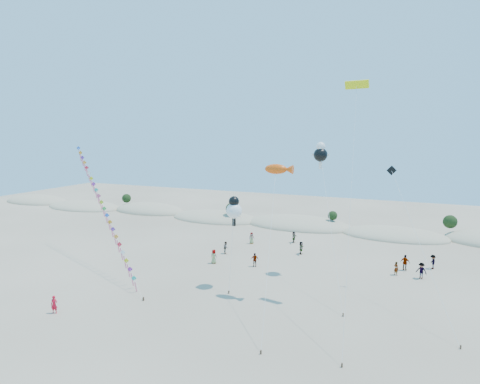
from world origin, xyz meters
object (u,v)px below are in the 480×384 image
object	(u,v)px
parafoil_kite	(357,89)
flyer_foreground	(54,305)
fish_kite	(279,170)
kite_train	(102,204)

from	to	relation	value
parafoil_kite	flyer_foreground	distance (m)	33.91
fish_kite	flyer_foreground	distance (m)	24.13
fish_kite	parafoil_kite	size ratio (longest dim) A/B	0.63
parafoil_kite	fish_kite	bearing A→B (deg)	-162.27
parafoil_kite	flyer_foreground	size ratio (longest dim) A/B	12.86
fish_kite	parafoil_kite	distance (m)	10.30
flyer_foreground	kite_train	bearing A→B (deg)	92.28
flyer_foreground	parafoil_kite	bearing A→B (deg)	9.11
fish_kite	parafoil_kite	bearing A→B (deg)	17.73
kite_train	parafoil_kite	size ratio (longest dim) A/B	1.02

